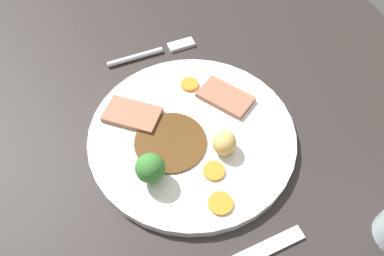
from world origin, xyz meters
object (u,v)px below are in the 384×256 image
at_px(meat_slice_under, 132,114).
at_px(broccoli_floret, 150,169).
at_px(carrot_coin_front, 190,84).
at_px(roast_potato_left, 224,143).
at_px(meat_slice_main, 225,97).
at_px(carrot_coin_side, 214,171).
at_px(carrot_coin_back, 220,203).
at_px(fork, 155,52).
at_px(dinner_plate, 192,135).

bearing_deg(meat_slice_under, broccoli_floret, -1.92).
height_order(carrot_coin_front, broccoli_floret, broccoli_floret).
bearing_deg(meat_slice_under, roast_potato_left, 45.44).
bearing_deg(carrot_coin_front, meat_slice_main, 42.53).
bearing_deg(carrot_coin_side, roast_potato_left, 136.57).
bearing_deg(meat_slice_main, carrot_coin_back, -25.77).
xyz_separation_m(roast_potato_left, broccoli_floret, (0.01, -0.10, 0.01)).
bearing_deg(fork, roast_potato_left, -85.03).
distance_m(dinner_plate, carrot_coin_back, 0.11).
height_order(meat_slice_under, carrot_coin_side, meat_slice_under).
xyz_separation_m(meat_slice_main, carrot_coin_side, (0.11, -0.06, -0.00)).
xyz_separation_m(carrot_coin_front, fork, (-0.10, -0.03, -0.01)).
height_order(dinner_plate, carrot_coin_side, carrot_coin_side).
distance_m(dinner_plate, meat_slice_under, 0.09).
relative_size(meat_slice_under, fork, 0.51).
relative_size(meat_slice_main, carrot_coin_front, 2.88).
xyz_separation_m(meat_slice_under, roast_potato_left, (0.10, 0.10, 0.01)).
xyz_separation_m(dinner_plate, broccoli_floret, (0.05, -0.07, 0.03)).
bearing_deg(fork, carrot_coin_back, -93.53).
distance_m(roast_potato_left, fork, 0.23).
relative_size(carrot_coin_side, fork, 0.19).
relative_size(meat_slice_under, carrot_coin_back, 2.50).
bearing_deg(meat_slice_main, carrot_coin_front, -137.47).
height_order(carrot_coin_side, fork, carrot_coin_side).
xyz_separation_m(meat_slice_main, roast_potato_left, (0.08, -0.04, 0.01)).
relative_size(meat_slice_under, carrot_coin_front, 2.88).
xyz_separation_m(dinner_plate, meat_slice_main, (-0.04, 0.07, 0.01)).
relative_size(carrot_coin_front, broccoli_floret, 0.59).
bearing_deg(dinner_plate, roast_potato_left, 35.72).
bearing_deg(broccoli_floret, carrot_coin_side, 76.40).
relative_size(meat_slice_main, fork, 0.51).
xyz_separation_m(meat_slice_main, carrot_coin_back, (0.15, -0.07, -0.00)).
bearing_deg(dinner_plate, carrot_coin_back, -2.88).
xyz_separation_m(dinner_plate, carrot_coin_front, (-0.08, 0.03, 0.01)).
height_order(broccoli_floret, fork, broccoli_floret).
bearing_deg(fork, meat_slice_under, -121.55).
bearing_deg(meat_slice_under, carrot_coin_back, 20.72).
relative_size(dinner_plate, meat_slice_under, 3.72).
relative_size(carrot_coin_back, broccoli_floret, 0.68).
distance_m(carrot_coin_side, fork, 0.25).
distance_m(meat_slice_main, roast_potato_left, 0.09).
distance_m(meat_slice_under, carrot_coin_front, 0.10).
relative_size(dinner_plate, meat_slice_main, 3.73).
xyz_separation_m(roast_potato_left, carrot_coin_front, (-0.12, -0.00, -0.01)).
distance_m(meat_slice_under, fork, 0.15).
bearing_deg(broccoli_floret, carrot_coin_front, 142.69).
bearing_deg(broccoli_floret, carrot_coin_back, 46.94).
xyz_separation_m(meat_slice_main, meat_slice_under, (-0.02, -0.14, 0.00)).
distance_m(dinner_plate, carrot_coin_front, 0.09).
bearing_deg(carrot_coin_front, carrot_coin_side, -8.81).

